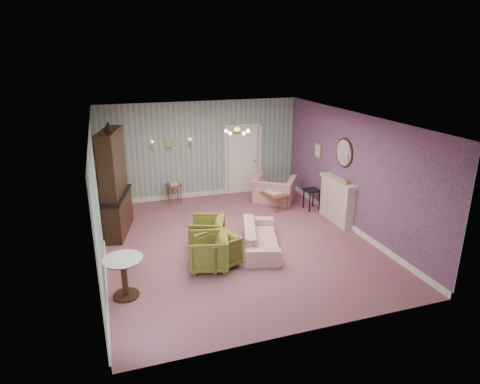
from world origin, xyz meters
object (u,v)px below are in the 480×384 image
object	(u,v)px
olive_chair_c	(207,231)
coffee_table	(273,200)
wingback_chair	(274,186)
dresser	(113,180)
pedestal_table	(124,277)
olive_chair_a	(218,249)
sofa_chintz	(261,233)
fireplace	(337,201)
side_table_black	(311,199)
olive_chair_b	(208,250)

from	to	relation	value
olive_chair_c	coffee_table	xyz separation A→B (m)	(2.41, 1.85, -0.15)
wingback_chair	dresser	bearing A→B (deg)	44.81
pedestal_table	olive_chair_a	bearing A→B (deg)	16.98
olive_chair_a	pedestal_table	distance (m)	2.01
pedestal_table	wingback_chair	bearing A→B (deg)	40.00
sofa_chintz	dresser	world-z (taller)	dresser
wingback_chair	olive_chair_c	bearing A→B (deg)	76.17
olive_chair_c	sofa_chintz	xyz separation A→B (m)	(1.13, -0.48, -0.01)
fireplace	pedestal_table	bearing A→B (deg)	-160.64
wingback_chair	pedestal_table	bearing A→B (deg)	75.29
sofa_chintz	pedestal_table	bearing A→B (deg)	126.10
olive_chair_a	fireplace	bearing A→B (deg)	91.38
olive_chair_c	pedestal_table	size ratio (longest dim) A/B	0.98
pedestal_table	side_table_black	bearing A→B (deg)	28.83
olive_chair_b	wingback_chair	xyz separation A→B (m)	(2.80, 3.22, 0.11)
olive_chair_c	fireplace	xyz separation A→B (m)	(3.59, 0.39, 0.19)
side_table_black	coffee_table	bearing A→B (deg)	153.44
olive_chair_b	fireplace	distance (m)	4.05
olive_chair_c	side_table_black	size ratio (longest dim) A/B	1.29
fireplace	pedestal_table	world-z (taller)	fireplace
olive_chair_a	wingback_chair	size ratio (longest dim) A/B	0.65
olive_chair_a	wingback_chair	bearing A→B (deg)	121.80
olive_chair_c	dresser	bearing A→B (deg)	-106.90
olive_chair_a	olive_chair_b	bearing A→B (deg)	-101.52
olive_chair_c	pedestal_table	xyz separation A→B (m)	(-1.92, -1.55, 0.01)
olive_chair_b	wingback_chair	size ratio (longest dim) A/B	0.68
side_table_black	olive_chair_c	bearing A→B (deg)	-157.89
olive_chair_a	coffee_table	distance (m)	3.71
side_table_black	pedestal_table	bearing A→B (deg)	-151.17
olive_chair_a	fireplace	size ratio (longest dim) A/B	0.55
sofa_chintz	dresser	distance (m)	3.76
olive_chair_b	olive_chair_c	xyz separation A→B (m)	(0.22, 0.99, -0.02)
olive_chair_b	wingback_chair	distance (m)	4.27
fireplace	olive_chair_b	bearing A→B (deg)	-160.07
olive_chair_b	side_table_black	bearing A→B (deg)	137.32
olive_chair_b	fireplace	size ratio (longest dim) A/B	0.58
sofa_chintz	pedestal_table	world-z (taller)	pedestal_table
wingback_chair	fireplace	size ratio (longest dim) A/B	0.85
olive_chair_a	olive_chair_b	xyz separation A→B (m)	(-0.21, -0.03, 0.02)
wingback_chair	coffee_table	bearing A→B (deg)	101.20
olive_chair_a	pedestal_table	size ratio (longest dim) A/B	0.97
fireplace	side_table_black	world-z (taller)	fireplace
olive_chair_a	sofa_chintz	bearing A→B (deg)	93.65
pedestal_table	olive_chair_b	bearing A→B (deg)	18.09
olive_chair_c	coffee_table	world-z (taller)	olive_chair_c
fireplace	pedestal_table	xyz separation A→B (m)	(-5.51, -1.94, -0.19)
olive_chair_c	fireplace	bearing A→B (deg)	116.87
dresser	olive_chair_b	bearing A→B (deg)	-41.41
wingback_chair	fireplace	xyz separation A→B (m)	(1.00, -1.85, 0.06)
olive_chair_b	olive_chair_a	bearing A→B (deg)	111.73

